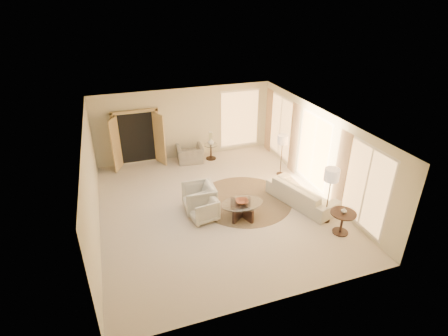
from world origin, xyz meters
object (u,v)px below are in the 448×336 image
object	(u,v)px
armchair_right	(203,207)
bowl	(242,202)
end_vase	(344,210)
armchair_left	(199,197)
side_table	(211,150)
end_table	(342,219)
floor_lamp_far	(331,177)
accent_chair	(190,152)
coffee_table	(242,208)
floor_lamp_near	(283,141)
side_vase	(211,142)
sofa	(302,193)

from	to	relation	value
armchair_right	bowl	distance (m)	1.16
bowl	end_vase	distance (m)	2.86
armchair_left	side_table	world-z (taller)	armchair_left
end_table	end_vase	bearing A→B (deg)	0.00
end_vase	end_table	bearing A→B (deg)	0.00
floor_lamp_far	accent_chair	bearing A→B (deg)	118.57
end_table	side_table	xyz separation A→B (m)	(-2.03, 5.79, -0.08)
accent_chair	coffee_table	size ratio (longest dim) A/B	0.63
end_table	floor_lamp_near	bearing A→B (deg)	90.00
coffee_table	side_vase	size ratio (longest dim) A/B	6.17
coffee_table	side_vase	xyz separation A→B (m)	(0.30, 4.16, 0.44)
end_table	floor_lamp_far	xyz separation A→B (m)	(-0.09, 0.63, 1.00)
armchair_right	side_table	distance (m)	4.16
end_table	bowl	world-z (taller)	end_table
coffee_table	end_vase	size ratio (longest dim) A/B	10.08
armchair_left	coffee_table	xyz separation A→B (m)	(1.11, -0.75, -0.17)
armchair_right	side_vase	xyz separation A→B (m)	(1.43, 3.90, 0.35)
coffee_table	bowl	size ratio (longest dim) A/B	4.29
end_vase	bowl	bearing A→B (deg)	145.05
armchair_left	sofa	bearing A→B (deg)	80.34
armchair_right	floor_lamp_far	distance (m)	3.75
sofa	side_vase	size ratio (longest dim) A/B	9.10
armchair_right	end_table	distance (m)	3.94
bowl	side_vase	distance (m)	4.18
armchair_right	end_vase	bearing A→B (deg)	53.88
coffee_table	end_table	distance (m)	2.85
armchair_right	end_table	size ratio (longest dim) A/B	1.12
armchair_right	floor_lamp_far	world-z (taller)	floor_lamp_far
side_table	accent_chair	bearing A→B (deg)	-180.00
side_table	end_vase	world-z (taller)	end_vase
floor_lamp_near	side_vase	distance (m)	2.98
sofa	coffee_table	bearing A→B (deg)	74.16
end_vase	side_vase	bearing A→B (deg)	109.33
coffee_table	accent_chair	bearing A→B (deg)	97.66
armchair_left	side_table	distance (m)	3.69
floor_lamp_far	side_table	bearing A→B (deg)	110.66
end_table	floor_lamp_near	distance (m)	3.79
armchair_left	end_vase	world-z (taller)	armchair_left
accent_chair	end_vase	xyz separation A→B (m)	(2.89, -5.79, 0.30)
sofa	end_vase	xyz separation A→B (m)	(0.26, -1.71, 0.39)
armchair_left	end_table	bearing A→B (deg)	57.51
accent_chair	armchair_right	bearing A→B (deg)	86.82
bowl	accent_chair	bearing A→B (deg)	97.66
end_table	bowl	distance (m)	2.85
sofa	end_table	bearing A→B (deg)	170.51
armchair_right	floor_lamp_far	size ratio (longest dim) A/B	0.46
armchair_left	coffee_table	size ratio (longest dim) A/B	0.59
accent_chair	side_table	size ratio (longest dim) A/B	1.63
sofa	floor_lamp_near	world-z (taller)	floor_lamp_near
sofa	accent_chair	bearing A→B (deg)	14.73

